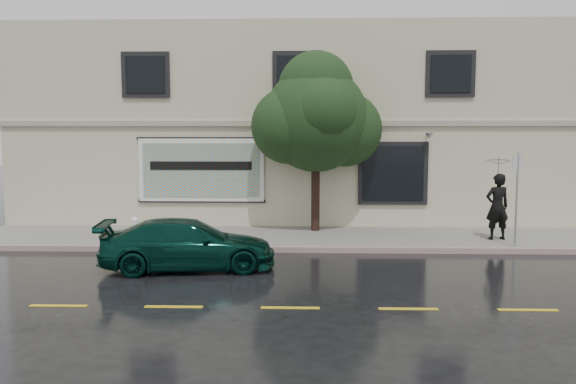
{
  "coord_description": "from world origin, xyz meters",
  "views": [
    {
      "loc": [
        0.26,
        -13.72,
        3.24
      ],
      "look_at": [
        -0.21,
        2.2,
        1.6
      ],
      "focal_mm": 35.0,
      "sensor_mm": 36.0,
      "label": 1
    }
  ],
  "objects_px": {
    "car": "(188,244)",
    "fire_hydrant": "(135,231)",
    "street_tree": "(316,120)",
    "pedestrian": "(497,207)"
  },
  "relations": [
    {
      "from": "pedestrian",
      "to": "street_tree",
      "type": "distance_m",
      "value": 6.07
    },
    {
      "from": "street_tree",
      "to": "car",
      "type": "bearing_deg",
      "value": -123.83
    },
    {
      "from": "street_tree",
      "to": "fire_hydrant",
      "type": "bearing_deg",
      "value": -154.96
    },
    {
      "from": "pedestrian",
      "to": "fire_hydrant",
      "type": "relative_size",
      "value": 2.55
    },
    {
      "from": "car",
      "to": "fire_hydrant",
      "type": "relative_size",
      "value": 5.42
    },
    {
      "from": "street_tree",
      "to": "fire_hydrant",
      "type": "relative_size",
      "value": 6.82
    },
    {
      "from": "street_tree",
      "to": "fire_hydrant",
      "type": "xyz_separation_m",
      "value": [
        -5.14,
        -2.4,
        -3.18
      ]
    },
    {
      "from": "fire_hydrant",
      "to": "car",
      "type": "bearing_deg",
      "value": -46.31
    },
    {
      "from": "pedestrian",
      "to": "street_tree",
      "type": "xyz_separation_m",
      "value": [
        -5.31,
        1.42,
        2.58
      ]
    },
    {
      "from": "car",
      "to": "fire_hydrant",
      "type": "xyz_separation_m",
      "value": [
        -1.99,
        2.3,
        -0.08
      ]
    }
  ]
}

